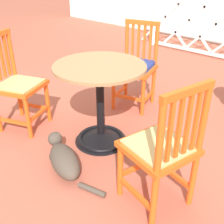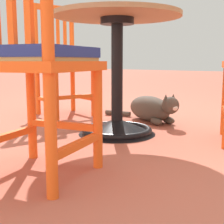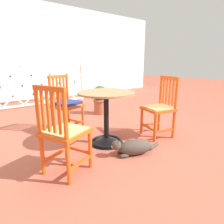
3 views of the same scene
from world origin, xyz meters
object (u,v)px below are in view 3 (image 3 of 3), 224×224
cafe_table (106,124)px  orange_chair_at_corner (64,133)px  orange_chair_facing_out (66,105)px  orange_chair_by_planter (160,109)px  tabby_cat (133,147)px  terracotta_planter (100,99)px

cafe_table → orange_chair_at_corner: size_ratio=0.83×
cafe_table → orange_chair_facing_out: 0.82m
cafe_table → orange_chair_by_planter: (0.80, -0.27, 0.15)m
cafe_table → orange_chair_facing_out: orange_chair_facing_out is taller
orange_chair_at_corner → tabby_cat: size_ratio=1.24×
orange_chair_by_planter → orange_chair_facing_out: size_ratio=1.00×
cafe_table → terracotta_planter: 1.60m
cafe_table → orange_chair_by_planter: 0.86m
orange_chair_by_planter → orange_chair_facing_out: bearing=134.3°
cafe_table → orange_chair_by_planter: orange_chair_by_planter is taller
orange_chair_at_corner → orange_chair_by_planter: 1.57m
orange_chair_by_planter → terracotta_planter: (0.05, 1.64, -0.11)m
orange_chair_at_corner → orange_chair_facing_out: size_ratio=1.00×
orange_chair_by_planter → terracotta_planter: 1.64m
cafe_table → orange_chair_facing_out: size_ratio=0.83×
orange_chair_by_planter → orange_chair_facing_out: 1.47m
orange_chair_at_corner → orange_chair_by_planter: (1.57, 0.05, 0.00)m
terracotta_planter → orange_chair_facing_out: bearing=-151.3°
cafe_table → orange_chair_by_planter: bearing=-19.0°
tabby_cat → terracotta_planter: terracotta_planter is taller
tabby_cat → cafe_table: bearing=95.8°
orange_chair_at_corner → terracotta_planter: bearing=46.3°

